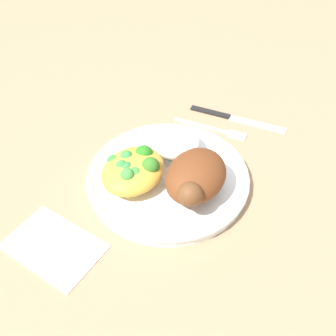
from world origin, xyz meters
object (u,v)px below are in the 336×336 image
object	(u,v)px
plate	(168,177)
mac_cheese_with_broccoli	(134,169)
fork	(214,129)
napkin	(54,246)
roasted_chicken	(195,177)
rice_pile	(174,141)
knife	(229,116)

from	to	relation	value
plate	mac_cheese_with_broccoli	xyz separation A→B (m)	(0.04, -0.04, 0.03)
fork	napkin	bearing A→B (deg)	-14.98
napkin	plate	bearing A→B (deg)	156.68
mac_cheese_with_broccoli	fork	distance (m)	0.21
roasted_chicken	mac_cheese_with_broccoli	xyz separation A→B (m)	(0.02, -0.09, -0.01)
roasted_chicken	fork	world-z (taller)	roasted_chicken
rice_pile	knife	size ratio (longest dim) A/B	0.46
roasted_chicken	napkin	world-z (taller)	roasted_chicken
fork	knife	world-z (taller)	knife
fork	knife	size ratio (longest dim) A/B	0.75
plate	knife	world-z (taller)	plate
knife	mac_cheese_with_broccoli	bearing A→B (deg)	-14.44
roasted_chicken	rice_pile	size ratio (longest dim) A/B	1.36
plate	rice_pile	size ratio (longest dim) A/B	2.98
knife	napkin	bearing A→B (deg)	-14.61
plate	knife	distance (m)	0.21
fork	knife	bearing A→B (deg)	168.05
rice_pile	fork	xyz separation A→B (m)	(-0.11, 0.03, -0.04)
rice_pile	mac_cheese_with_broccoli	world-z (taller)	mac_cheese_with_broccoli
roasted_chicken	knife	size ratio (longest dim) A/B	0.63
rice_pile	napkin	distance (m)	0.25
rice_pile	knife	bearing A→B (deg)	165.92
knife	napkin	world-z (taller)	knife
knife	napkin	xyz separation A→B (m)	(0.40, -0.10, -0.00)
plate	mac_cheese_with_broccoli	bearing A→B (deg)	-48.19
roasted_chicken	knife	world-z (taller)	roasted_chicken
napkin	fork	bearing A→B (deg)	165.02
rice_pile	knife	distance (m)	0.17
plate	napkin	bearing A→B (deg)	-23.32
plate	knife	size ratio (longest dim) A/B	1.37
mac_cheese_with_broccoli	napkin	bearing A→B (deg)	-14.88
roasted_chicken	knife	xyz separation A→B (m)	(-0.23, -0.03, -0.05)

